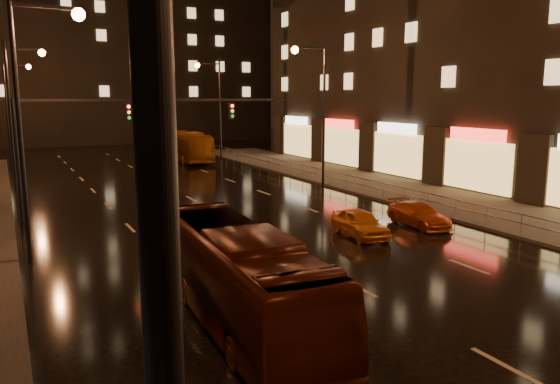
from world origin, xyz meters
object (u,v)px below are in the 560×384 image
bus_curb (187,146)px  taxi_near (360,223)px  bus_red (239,275)px  taxi_far (419,215)px

bus_curb → taxi_near: size_ratio=2.86×
bus_red → bus_curb: bearing=77.9°
bus_curb → taxi_far: size_ratio=2.70×
taxi_near → bus_curb: bearing=92.3°
bus_red → taxi_far: bus_red is taller
taxi_near → bus_red: bearing=-137.7°
taxi_near → taxi_far: bearing=11.9°
bus_curb → taxi_near: bearing=-91.3°
bus_red → taxi_far: (12.40, 6.78, -0.81)m
taxi_far → bus_red: bearing=-148.5°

